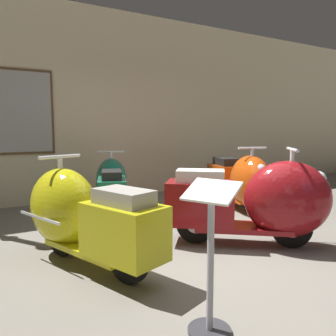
% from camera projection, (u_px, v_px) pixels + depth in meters
% --- Properties ---
extents(ground_plane, '(60.00, 60.00, 0.00)m').
position_uv_depth(ground_plane, '(209.00, 247.00, 3.75)').
color(ground_plane, slate).
extents(showroom_back_wall, '(18.00, 0.24, 3.46)m').
position_uv_depth(showroom_back_wall, '(104.00, 105.00, 6.37)').
color(showroom_back_wall, beige).
rests_on(showroom_back_wall, ground).
extents(scooter_0, '(1.02, 1.76, 1.04)m').
position_uv_depth(scooter_0, '(80.00, 215.00, 3.26)').
color(scooter_0, black).
rests_on(scooter_0, ground).
extents(scooter_1, '(0.94, 1.60, 0.94)m').
position_uv_depth(scooter_1, '(112.00, 185.00, 5.29)').
color(scooter_1, black).
rests_on(scooter_1, ground).
extents(scooter_2, '(1.72, 1.51, 1.09)m').
position_uv_depth(scooter_2, '(260.00, 202.00, 3.75)').
color(scooter_2, black).
rests_on(scooter_2, ground).
extents(scooter_3, '(0.90, 1.75, 1.03)m').
position_uv_depth(scooter_3, '(242.00, 181.00, 5.41)').
color(scooter_3, black).
rests_on(scooter_3, ground).
extents(info_stanchion, '(0.34, 0.39, 0.98)m').
position_uv_depth(info_stanchion, '(210.00, 272.00, 2.13)').
color(info_stanchion, '#333338').
rests_on(info_stanchion, ground).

